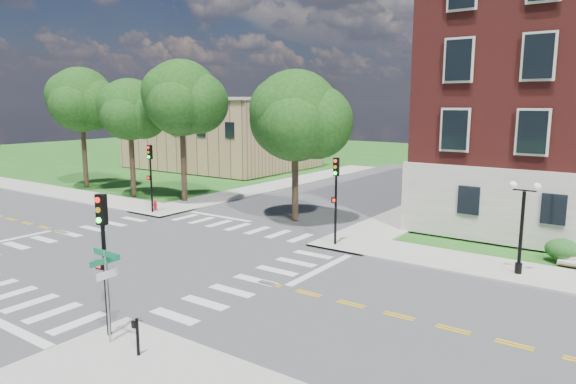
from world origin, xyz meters
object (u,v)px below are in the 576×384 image
Objects in this scene: fire_hydrant at (155,205)px; traffic_signal_se at (103,247)px; twin_lamp_west at (522,222)px; street_sign_pole at (106,278)px; push_button_post at (137,335)px; traffic_signal_nw at (150,170)px; traffic_signal_ne at (336,189)px.

traffic_signal_se is at bearing -44.81° from fire_hydrant.
twin_lamp_west reaches higher than fire_hydrant.
street_sign_pole is 21.47m from fire_hydrant.
push_button_post is at bearing -41.97° from fire_hydrant.
street_sign_pole reaches higher than push_button_post.
traffic_signal_nw is 4.00× the size of push_button_post.
traffic_signal_se reaches higher than fire_hydrant.
fire_hydrant is at bearing 135.19° from traffic_signal_se.
push_button_post is 1.60× the size of fire_hydrant.
push_button_post is at bearing -41.47° from traffic_signal_nw.
twin_lamp_west is at bearing 55.98° from traffic_signal_se.
traffic_signal_ne is 1.00× the size of traffic_signal_nw.
traffic_signal_ne is at bearing -1.86° from fire_hydrant.
traffic_signal_ne reaches higher than street_sign_pole.
fire_hydrant is at bearing 178.14° from traffic_signal_ne.
twin_lamp_west reaches higher than street_sign_pole.
twin_lamp_west is (9.92, 14.69, -0.66)m from traffic_signal_se.
fire_hydrant is at bearing 138.03° from push_button_post.
fire_hydrant is (-24.69, -0.02, -2.06)m from twin_lamp_west.
traffic_signal_se is at bearing 169.23° from push_button_post.
traffic_signal_ne is 14.51m from street_sign_pole.
traffic_signal_se is 1.00× the size of traffic_signal_nw.
traffic_signal_se is 1.55× the size of street_sign_pole.
street_sign_pole is at bearing -44.45° from fire_hydrant.
fire_hydrant is (-15.27, 14.98, -1.84)m from street_sign_pole.
traffic_signal_ne is 14.94m from traffic_signal_nw.
traffic_signal_se is at bearing -124.02° from twin_lamp_west.
traffic_signal_nw reaches higher than street_sign_pole.
twin_lamp_west is 24.77m from fire_hydrant.
traffic_signal_ne is 15.60m from fire_hydrant.
street_sign_pole is 4.13× the size of fire_hydrant.
traffic_signal_nw is at bearing -56.47° from fire_hydrant.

